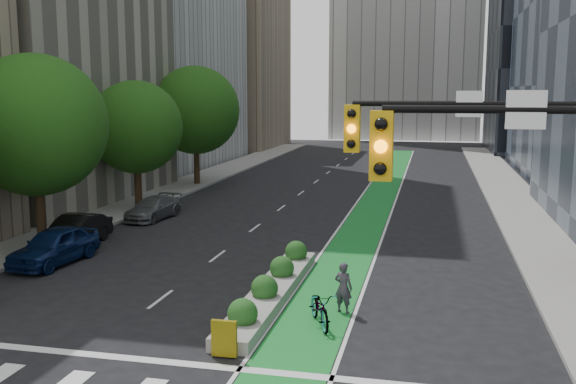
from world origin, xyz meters
The scene contains 16 objects.
ground centered at (0.00, 0.00, 0.00)m, with size 160.00×160.00×0.00m, color black.
sidewalk_left centered at (-11.80, 25.00, 0.07)m, with size 3.60×90.00×0.15m, color gray.
sidewalk_right centered at (11.80, 25.00, 0.07)m, with size 3.60×90.00×0.15m, color gray.
bike_lane_paint centered at (3.00, 30.00, 0.01)m, with size 2.20×70.00×0.01m, color #177F2B.
building_tan_far centered at (-20.00, 66.00, 13.00)m, with size 14.00×16.00×26.00m, color tan.
building_dark_end centered at (20.00, 68.00, 14.00)m, with size 14.00×18.00×28.00m, color black.
tree_mid centered at (-11.00, 12.00, 5.57)m, with size 6.40×6.40×8.78m.
tree_midfar centered at (-11.00, 22.00, 4.95)m, with size 5.60×5.60×7.76m.
tree_far centered at (-11.00, 32.00, 5.69)m, with size 6.60×6.60×9.00m.
signal_right centered at (8.67, 0.47, 4.80)m, with size 5.82×0.51×7.20m.
median_planter centered at (1.20, 7.04, 0.37)m, with size 1.20×10.26×1.10m.
bicycle centered at (3.27, 4.78, 0.55)m, with size 0.74×2.11×1.11m, color gray.
cyclist centered at (3.81, 6.06, 0.84)m, with size 0.61×0.40×1.67m, color #3F3944.
parked_car_left_near centered at (-8.67, 9.36, 0.76)m, with size 1.80×4.49×1.53m, color #0B1C47.
parked_car_left_mid centered at (-9.50, 12.30, 0.72)m, with size 1.52×4.35×1.43m, color black.
parked_car_left_far centered at (-8.71, 19.07, 0.62)m, with size 1.72×4.24×1.23m, color #5A5C5F.
Camera 1 is at (6.45, -13.70, 7.05)m, focal length 40.00 mm.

